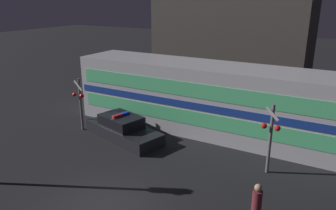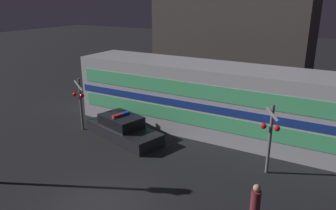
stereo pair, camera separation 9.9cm
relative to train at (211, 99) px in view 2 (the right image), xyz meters
The scene contains 7 objects.
ground_plane 8.87m from the train, 93.86° to the right, with size 120.00×120.00×0.00m, color black.
train is the anchor object (origin of this frame).
police_car 5.10m from the train, 139.22° to the right, with size 4.98×2.93×1.35m.
pedestrian 8.64m from the train, 57.85° to the right, with size 0.31×0.31×1.84m.
crossing_signal_near 5.08m from the train, 38.34° to the right, with size 0.79×0.34×3.11m.
crossing_signal_far 7.31m from the train, 151.50° to the right, with size 0.79×0.34×3.01m.
building_left 9.62m from the train, 102.42° to the left, with size 11.68×5.76×7.11m.
Camera 2 is at (7.13, -7.53, 7.28)m, focal length 35.00 mm.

